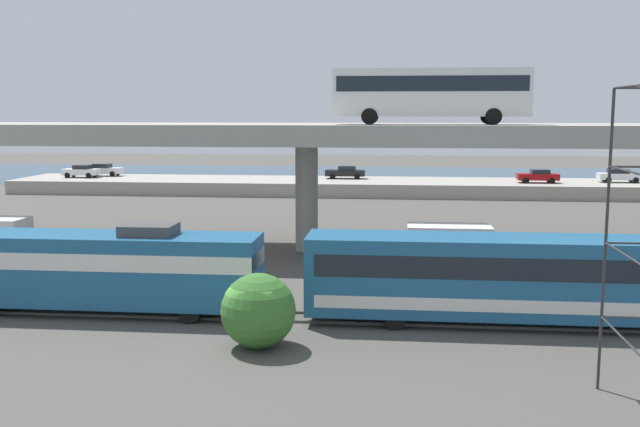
# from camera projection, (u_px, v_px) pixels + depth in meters

# --- Properties ---
(ground_plane) EXTENTS (260.00, 260.00, 0.00)m
(ground_plane) POSITION_uv_depth(u_px,v_px,m) (246.00, 345.00, 28.81)
(ground_plane) COLOR #4C4944
(rail_strip_near) EXTENTS (110.00, 0.12, 0.12)m
(rail_strip_near) POSITION_uv_depth(u_px,v_px,m) (261.00, 320.00, 32.02)
(rail_strip_near) COLOR #59544C
(rail_strip_near) RESTS_ON ground_plane
(rail_strip_far) EXTENTS (110.00, 0.12, 0.12)m
(rail_strip_far) POSITION_uv_depth(u_px,v_px,m) (267.00, 311.00, 33.46)
(rail_strip_far) COLOR #59544C
(rail_strip_far) RESTS_ON ground_plane
(train_locomotive) EXTENTS (16.26, 3.04, 4.18)m
(train_locomotive) POSITION_uv_depth(u_px,v_px,m) (80.00, 266.00, 33.33)
(train_locomotive) COLOR #1E5984
(train_locomotive) RESTS_ON ground_plane
(train_coach_lead) EXTENTS (22.34, 3.04, 3.86)m
(train_coach_lead) POSITION_uv_depth(u_px,v_px,m) (565.00, 277.00, 31.10)
(train_coach_lead) COLOR #1E5984
(train_coach_lead) RESTS_ON ground_plane
(highway_overpass) EXTENTS (96.00, 10.48, 8.46)m
(highway_overpass) POSITION_uv_depth(u_px,v_px,m) (307.00, 136.00, 47.45)
(highway_overpass) COLOR #9E998E
(highway_overpass) RESTS_ON ground_plane
(transit_bus_on_overpass) EXTENTS (12.00, 2.68, 3.40)m
(transit_bus_on_overpass) POSITION_uv_depth(u_px,v_px,m) (430.00, 91.00, 44.67)
(transit_bus_on_overpass) COLOR silver
(transit_bus_on_overpass) RESTS_ON highway_overpass
(service_truck_east) EXTENTS (6.80, 2.46, 3.04)m
(service_truck_east) POSITION_uv_depth(u_px,v_px,m) (465.00, 251.00, 39.88)
(service_truck_east) COLOR silver
(service_truck_east) RESTS_ON ground_plane
(pier_parking_lot) EXTENTS (76.21, 10.34, 1.52)m
(pier_parking_lot) POSITION_uv_depth(u_px,v_px,m) (344.00, 187.00, 82.88)
(pier_parking_lot) COLOR #9E998E
(pier_parking_lot) RESTS_ON ground_plane
(parked_car_0) EXTENTS (4.21, 1.90, 1.50)m
(parked_car_0) POSITION_uv_depth(u_px,v_px,m) (81.00, 171.00, 85.84)
(parked_car_0) COLOR silver
(parked_car_0) RESTS_ON pier_parking_lot
(parked_car_1) EXTENTS (4.60, 1.89, 1.50)m
(parked_car_1) POSITION_uv_depth(u_px,v_px,m) (346.00, 172.00, 84.41)
(parked_car_1) COLOR black
(parked_car_1) RESTS_ON pier_parking_lot
(parked_car_2) EXTENTS (4.68, 1.86, 1.50)m
(parked_car_2) POSITION_uv_depth(u_px,v_px,m) (620.00, 175.00, 79.83)
(parked_car_2) COLOR silver
(parked_car_2) RESTS_ON pier_parking_lot
(parked_car_3) EXTENTS (4.42, 1.92, 1.50)m
(parked_car_3) POSITION_uv_depth(u_px,v_px,m) (538.00, 176.00, 79.34)
(parked_car_3) COLOR maroon
(parked_car_3) RESTS_ON pier_parking_lot
(parked_car_4) EXTENTS (4.32, 1.86, 1.50)m
(parked_car_4) POSITION_uv_depth(u_px,v_px,m) (104.00, 170.00, 87.86)
(parked_car_4) COLOR silver
(parked_car_4) RESTS_ON pier_parking_lot
(harbor_water) EXTENTS (140.00, 36.00, 0.01)m
(harbor_water) POSITION_uv_depth(u_px,v_px,m) (355.00, 176.00, 105.64)
(harbor_water) COLOR navy
(harbor_water) RESTS_ON ground_plane
(shrub_right) EXTENTS (2.97, 2.97, 2.97)m
(shrub_right) POSITION_uv_depth(u_px,v_px,m) (258.00, 311.00, 28.35)
(shrub_right) COLOR #366D2A
(shrub_right) RESTS_ON ground_plane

